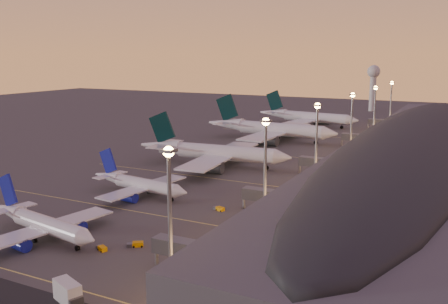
# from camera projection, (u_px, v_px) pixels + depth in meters

# --- Properties ---
(ground) EXTENTS (700.00, 700.00, 0.00)m
(ground) POSITION_uv_depth(u_px,v_px,m) (141.00, 205.00, 134.72)
(ground) COLOR #403D3B
(airliner_narrow_south) EXTENTS (36.24, 32.72, 12.96)m
(airliner_narrow_south) POSITION_uv_depth(u_px,v_px,m) (41.00, 223.00, 110.45)
(airliner_narrow_south) COLOR silver
(airliner_narrow_south) RESTS_ON ground
(airliner_narrow_north) EXTENTS (35.40, 31.82, 12.64)m
(airliner_narrow_north) POSITION_uv_depth(u_px,v_px,m) (139.00, 184.00, 144.15)
(airliner_narrow_north) COLOR silver
(airliner_narrow_north) RESTS_ON ground
(airliner_wide_near) EXTENTS (59.71, 54.63, 19.10)m
(airliner_wide_near) POSITION_uv_depth(u_px,v_px,m) (213.00, 152.00, 182.29)
(airliner_wide_near) COLOR silver
(airliner_wide_near) RESTS_ON ground
(airliner_wide_mid) EXTENTS (66.06, 60.10, 21.16)m
(airliner_wide_mid) POSITION_uv_depth(u_px,v_px,m) (270.00, 129.00, 235.09)
(airliner_wide_mid) COLOR silver
(airliner_wide_mid) RESTS_ON ground
(airliner_wide_far) EXTENTS (60.64, 55.70, 19.41)m
(airliner_wide_far) POSITION_uv_depth(u_px,v_px,m) (307.00, 117.00, 283.30)
(airliner_wide_far) COLOR silver
(airliner_wide_far) RESTS_ON ground
(terminal_building) EXTENTS (56.35, 255.00, 17.46)m
(terminal_building) POSITION_uv_depth(u_px,v_px,m) (418.00, 149.00, 168.36)
(terminal_building) COLOR #4C4B50
(terminal_building) RESTS_ON ground
(light_masts) EXTENTS (2.20, 217.20, 25.90)m
(light_masts) POSITION_uv_depth(u_px,v_px,m) (338.00, 121.00, 171.78)
(light_masts) COLOR gray
(light_masts) RESTS_ON ground
(radar_tower) EXTENTS (9.00, 9.00, 32.50)m
(radar_tower) POSITION_uv_depth(u_px,v_px,m) (373.00, 80.00, 352.64)
(radar_tower) COLOR silver
(radar_tower) RESTS_ON ground
(lane_markings) EXTENTS (90.00, 180.36, 0.00)m
(lane_markings) POSITION_uv_depth(u_px,v_px,m) (212.00, 174.00, 169.59)
(lane_markings) COLOR #D8C659
(lane_markings) RESTS_ON ground
(baggage_tug_a) EXTENTS (3.36, 2.43, 0.94)m
(baggage_tug_a) POSITION_uv_depth(u_px,v_px,m) (102.00, 248.00, 103.88)
(baggage_tug_a) COLOR #EF9C02
(baggage_tug_a) RESTS_ON ground
(baggage_tug_b) EXTENTS (3.59, 3.02, 1.02)m
(baggage_tug_b) POSITION_uv_depth(u_px,v_px,m) (136.00, 244.00, 105.81)
(baggage_tug_b) COLOR #EF9C02
(baggage_tug_b) RESTS_ON ground
(baggage_tug_c) EXTENTS (3.50, 2.21, 0.98)m
(baggage_tug_c) POSITION_uv_depth(u_px,v_px,m) (219.00, 209.00, 130.33)
(baggage_tug_c) COLOR #EF9C02
(baggage_tug_c) RESTS_ON ground
(catering_truck_a) EXTENTS (6.81, 4.50, 3.58)m
(catering_truck_a) POSITION_uv_depth(u_px,v_px,m) (68.00, 293.00, 81.70)
(catering_truck_a) COLOR silver
(catering_truck_a) RESTS_ON ground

